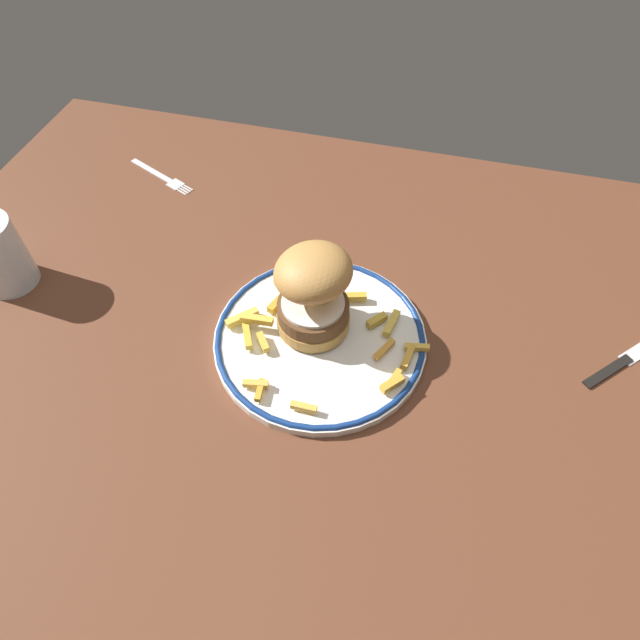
% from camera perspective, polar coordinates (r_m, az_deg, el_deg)
% --- Properties ---
extents(ground_plane, '(1.37, 0.89, 0.04)m').
position_cam_1_polar(ground_plane, '(0.74, 4.26, -3.11)').
color(ground_plane, brown).
extents(dinner_plate, '(0.28, 0.28, 0.02)m').
position_cam_1_polar(dinner_plate, '(0.72, 0.00, -1.87)').
color(dinner_plate, white).
rests_on(dinner_plate, ground_plane).
extents(burger, '(0.11, 0.11, 0.12)m').
position_cam_1_polar(burger, '(0.68, -0.70, 3.15)').
color(burger, '#B3803D').
rests_on(burger, dinner_plate).
extents(fries_pile, '(0.27, 0.25, 0.02)m').
position_cam_1_polar(fries_pile, '(0.71, -0.30, -1.01)').
color(fries_pile, gold).
rests_on(fries_pile, dinner_plate).
extents(fork, '(0.14, 0.07, 0.00)m').
position_cam_1_polar(fork, '(1.01, -16.12, 14.18)').
color(fork, silver).
rests_on(fork, ground_plane).
extents(knife, '(0.14, 0.14, 0.01)m').
position_cam_1_polar(knife, '(0.81, 29.31, -3.55)').
color(knife, black).
rests_on(knife, ground_plane).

